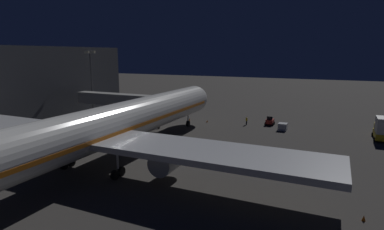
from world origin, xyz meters
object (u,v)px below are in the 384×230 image
baggage_tug_lead (270,121)px  traffic_cone_nose_port (207,121)px  traffic_cone_nose_starboard (190,119)px  baggage_container_near_belt (283,127)px  airliner_at_gate (97,130)px  ground_crew_by_belt_loader (247,120)px  apron_floodlight_mast (92,79)px  jet_bridge (128,100)px  traffic_cone_wingtip_svc_side (364,218)px  ops_van (381,129)px

baggage_tug_lead → traffic_cone_nose_port: (13.43, 3.12, -0.50)m
traffic_cone_nose_starboard → baggage_container_near_belt: bearing=178.3°
airliner_at_gate → baggage_container_near_belt: 38.25m
ground_crew_by_belt_loader → apron_floodlight_mast: bearing=10.6°
ground_crew_by_belt_loader → traffic_cone_nose_port: size_ratio=3.29×
apron_floodlight_mast → ground_crew_by_belt_loader: bearing=-169.4°
traffic_cone_nose_port → traffic_cone_nose_starboard: (4.40, 0.00, 0.00)m
baggage_container_near_belt → traffic_cone_nose_port: 16.76m
apron_floodlight_mast → baggage_container_near_belt: size_ratio=8.53×
airliner_at_gate → jet_bridge: airliner_at_gate is taller
traffic_cone_wingtip_svc_side → ops_van: bearing=-98.0°
traffic_cone_wingtip_svc_side → jet_bridge: bearing=-28.7°
apron_floodlight_mast → traffic_cone_wingtip_svc_side: size_ratio=28.95×
airliner_at_gate → baggage_tug_lead: airliner_at_gate is taller
ground_crew_by_belt_loader → jet_bridge: bearing=26.0°
jet_bridge → traffic_cone_nose_port: 18.21m
ground_crew_by_belt_loader → traffic_cone_nose_starboard: 13.25m
traffic_cone_nose_port → apron_floodlight_mast: bearing=11.7°
jet_bridge → baggage_tug_lead: 31.01m
apron_floodlight_mast → ground_crew_by_belt_loader: (-36.49, -6.85, -8.37)m
ground_crew_by_belt_loader → traffic_cone_nose_starboard: ground_crew_by_belt_loader is taller
airliner_at_gate → baggage_tug_lead: bearing=-113.1°
baggage_container_near_belt → traffic_cone_nose_starboard: (21.15, -0.64, -0.44)m
traffic_cone_nose_port → traffic_cone_nose_starboard: 4.40m
traffic_cone_nose_starboard → apron_floodlight_mast: bearing=13.8°
apron_floodlight_mast → ground_crew_by_belt_loader: 38.06m
baggage_tug_lead → traffic_cone_wingtip_svc_side: baggage_tug_lead is taller
airliner_at_gate → jet_bridge: size_ratio=3.09×
baggage_container_near_belt → traffic_cone_nose_starboard: size_ratio=3.39×
airliner_at_gate → traffic_cone_nose_port: size_ratio=125.85×
traffic_cone_wingtip_svc_side → baggage_container_near_belt: bearing=-69.4°
apron_floodlight_mast → ground_crew_by_belt_loader: apron_floodlight_mast is taller
airliner_at_gate → traffic_cone_wingtip_svc_side: airliner_at_gate is taller
baggage_tug_lead → traffic_cone_nose_port: bearing=13.1°
jet_bridge → traffic_cone_nose_starboard: jet_bridge is taller
apron_floodlight_mast → airliner_at_gate: bearing=132.5°
ops_van → baggage_container_near_belt: ops_van is taller
airliner_at_gate → traffic_cone_wingtip_svc_side: size_ratio=125.85×
baggage_tug_lead → ops_van: ops_van is taller
airliner_at_gate → ground_crew_by_belt_loader: 36.62m
traffic_cone_wingtip_svc_side → airliner_at_gate: bearing=-0.7°
traffic_cone_nose_port → traffic_cone_wingtip_svc_side: (-29.28, 33.91, 0.00)m
ops_van → ground_crew_by_belt_loader: 25.23m
airliner_at_gate → apron_floodlight_mast: size_ratio=4.35×
ground_crew_by_belt_loader → traffic_cone_wingtip_svc_side: 40.58m
jet_bridge → apron_floodlight_mast: (13.48, -4.39, 3.88)m
apron_floodlight_mast → jet_bridge: bearing=162.0°
apron_floodlight_mast → traffic_cone_wingtip_svc_side: bearing=153.7°
baggage_tug_lead → baggage_container_near_belt: bearing=131.4°
baggage_container_near_belt → baggage_tug_lead: bearing=-48.6°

